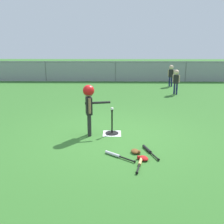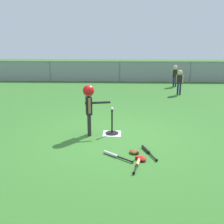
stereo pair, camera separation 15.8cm
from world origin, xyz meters
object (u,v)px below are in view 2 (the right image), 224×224
at_px(batting_tee, 112,130).
at_px(spare_bat_black, 147,151).
at_px(batter_child, 89,100).
at_px(glove_by_plate, 141,158).
at_px(glove_near_bats, 134,152).
at_px(spare_bat_wood, 138,163).
at_px(spare_bat_silver, 114,155).
at_px(baseball_on_tee, 112,109).
at_px(fielder_deep_right, 180,79).
at_px(fielder_deep_left, 175,73).

height_order(batting_tee, spare_bat_black, batting_tee).
distance_m(batter_child, glove_by_plate, 1.98).
relative_size(batter_child, glove_near_bats, 5.13).
relative_size(batter_child, glove_by_plate, 4.58).
bearing_deg(spare_bat_black, spare_bat_wood, -111.37).
height_order(spare_bat_silver, glove_near_bats, glove_near_bats).
xyz_separation_m(baseball_on_tee, fielder_deep_right, (2.65, 5.06, 0.05)).
height_order(glove_by_plate, glove_near_bats, same).
bearing_deg(fielder_deep_right, glove_near_bats, -109.17).
height_order(fielder_deep_right, spare_bat_silver, fielder_deep_right).
bearing_deg(fielder_deep_left, glove_near_bats, -105.90).
bearing_deg(spare_bat_wood, fielder_deep_right, 72.60).
xyz_separation_m(baseball_on_tee, spare_bat_wood, (0.55, -1.66, -0.60)).
relative_size(fielder_deep_left, spare_bat_silver, 1.82).
xyz_separation_m(batting_tee, glove_near_bats, (0.49, -1.16, -0.05)).
distance_m(fielder_deep_left, spare_bat_silver, 8.94).
xyz_separation_m(batting_tee, spare_bat_silver, (0.09, -1.34, -0.06)).
bearing_deg(batter_child, fielder_deep_right, 58.40).
bearing_deg(fielder_deep_left, batting_tee, -111.78).
bearing_deg(batter_child, spare_bat_silver, -62.81).
bearing_deg(baseball_on_tee, glove_by_plate, -67.19).
relative_size(batter_child, fielder_deep_left, 1.14).
bearing_deg(glove_near_bats, batter_child, 134.58).
bearing_deg(fielder_deep_right, glove_by_plate, -107.23).
xyz_separation_m(fielder_deep_left, spare_bat_wood, (-2.31, -8.80, -0.66)).
xyz_separation_m(baseball_on_tee, glove_by_plate, (0.62, -1.48, -0.60)).
bearing_deg(glove_near_bats, baseball_on_tee, 112.95).
height_order(batter_child, fielder_deep_left, batter_child).
relative_size(batting_tee, batter_child, 0.48).
distance_m(fielder_deep_right, glove_near_bats, 6.62).
distance_m(baseball_on_tee, batter_child, 0.60).
xyz_separation_m(spare_bat_silver, glove_near_bats, (0.40, 0.18, 0.01)).
bearing_deg(fielder_deep_right, spare_bat_silver, -111.81).
relative_size(baseball_on_tee, glove_near_bats, 0.31).
bearing_deg(batter_child, spare_bat_wood, -55.01).
bearing_deg(batting_tee, baseball_on_tee, -82.87).
xyz_separation_m(spare_bat_silver, glove_by_plate, (0.53, -0.15, 0.01)).
bearing_deg(batter_child, baseball_on_tee, 12.35).
bearing_deg(batter_child, fielder_deep_left, 64.98).
xyz_separation_m(batting_tee, fielder_deep_left, (2.85, 7.14, 0.61)).
distance_m(fielder_deep_right, spare_bat_silver, 6.92).
relative_size(batting_tee, glove_near_bats, 2.48).
bearing_deg(batting_tee, spare_bat_silver, -86.08).
distance_m(batting_tee, glove_by_plate, 1.61).
bearing_deg(glove_near_bats, spare_bat_silver, -155.79).
distance_m(baseball_on_tee, glove_by_plate, 1.71).
height_order(fielder_deep_right, glove_by_plate, fielder_deep_right).
distance_m(spare_bat_silver, glove_near_bats, 0.44).
height_order(spare_bat_wood, glove_by_plate, glove_by_plate).
xyz_separation_m(spare_bat_wood, glove_near_bats, (-0.06, 0.50, 0.01)).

